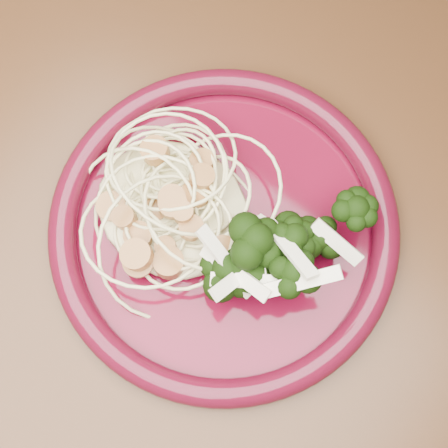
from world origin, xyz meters
TOP-DOWN VIEW (x-y plane):
  - dining_table at (0.00, 0.00)m, footprint 1.20×0.80m
  - dinner_plate at (-0.03, -0.07)m, footprint 0.38×0.38m
  - spaghetti_pile at (-0.07, -0.08)m, footprint 0.17×0.16m
  - scallop_cluster at (-0.07, -0.08)m, footprint 0.16×0.16m
  - broccoli_pile at (0.03, -0.05)m, footprint 0.14×0.19m
  - onion_garnish at (0.03, -0.05)m, footprint 0.10×0.12m

SIDE VIEW (x-z plane):
  - dining_table at x=0.00m, z-range 0.28..1.03m
  - dinner_plate at x=-0.03m, z-range 0.75..0.77m
  - spaghetti_pile at x=-0.07m, z-range 0.76..0.79m
  - broccoli_pile at x=0.03m, z-range 0.76..0.81m
  - scallop_cluster at x=-0.07m, z-range 0.79..0.83m
  - onion_garnish at x=0.03m, z-range 0.79..0.85m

